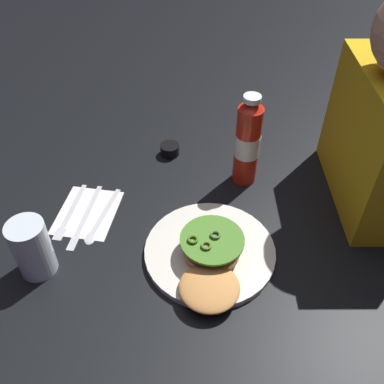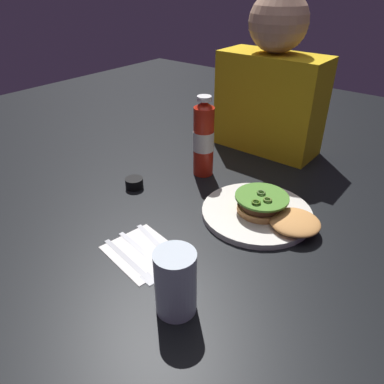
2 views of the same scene
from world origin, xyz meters
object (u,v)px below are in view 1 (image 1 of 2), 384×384
(condiment_cup, at_px, (170,150))
(dinner_plate, at_px, (210,251))
(ketchup_bottle, at_px, (247,143))
(butter_knife, at_px, (83,219))
(burger_sandwich, at_px, (211,260))
(water_glass, at_px, (32,248))
(spoon_utensil, at_px, (98,222))
(fork_utensil, at_px, (68,215))
(napkin, at_px, (88,212))

(condiment_cup, bearing_deg, dinner_plate, 15.71)
(ketchup_bottle, bearing_deg, butter_knife, -69.14)
(burger_sandwich, bearing_deg, butter_knife, -116.13)
(dinner_plate, xyz_separation_m, water_glass, (0.04, -0.37, 0.06))
(spoon_utensil, bearing_deg, condiment_cup, 148.73)
(ketchup_bottle, relative_size, butter_knife, 1.16)
(water_glass, distance_m, spoon_utensil, 0.18)
(condiment_cup, xyz_separation_m, butter_knife, (0.26, -0.20, -0.01))
(burger_sandwich, xyz_separation_m, spoon_utensil, (-0.14, -0.26, -0.03))
(water_glass, relative_size, fork_utensil, 0.71)
(napkin, bearing_deg, burger_sandwich, 59.54)
(dinner_plate, distance_m, spoon_utensil, 0.28)
(burger_sandwich, bearing_deg, napkin, -120.46)
(napkin, relative_size, spoon_utensil, 0.91)
(condiment_cup, xyz_separation_m, napkin, (0.23, -0.19, -0.01))
(ketchup_bottle, height_order, spoon_utensil, ketchup_bottle)
(dinner_plate, distance_m, burger_sandwich, 0.05)
(dinner_plate, distance_m, water_glass, 0.38)
(water_glass, height_order, napkin, water_glass)
(spoon_utensil, bearing_deg, dinner_plate, 70.55)
(ketchup_bottle, distance_m, water_glass, 0.55)
(condiment_cup, bearing_deg, spoon_utensil, -31.27)
(water_glass, relative_size, condiment_cup, 2.53)
(fork_utensil, distance_m, spoon_utensil, 0.08)
(water_glass, height_order, spoon_utensil, water_glass)
(napkin, relative_size, butter_knife, 0.78)
(ketchup_bottle, relative_size, spoon_utensil, 1.35)
(butter_knife, distance_m, spoon_utensil, 0.04)
(dinner_plate, bearing_deg, spoon_utensil, -109.45)
(water_glass, xyz_separation_m, butter_knife, (-0.14, 0.07, -0.06))
(napkin, distance_m, spoon_utensil, 0.05)
(condiment_cup, height_order, napkin, condiment_cup)
(condiment_cup, distance_m, butter_knife, 0.32)
(dinner_plate, height_order, ketchup_bottle, ketchup_bottle)
(dinner_plate, xyz_separation_m, spoon_utensil, (-0.09, -0.26, -0.00))
(water_glass, relative_size, spoon_utensil, 0.73)
(condiment_cup, relative_size, napkin, 0.32)
(water_glass, xyz_separation_m, napkin, (-0.16, 0.07, -0.07))
(spoon_utensil, bearing_deg, butter_knife, -103.10)
(water_glass, bearing_deg, napkin, 155.71)
(dinner_plate, xyz_separation_m, ketchup_bottle, (-0.25, 0.10, 0.11))
(water_glass, bearing_deg, butter_knife, 153.21)
(dinner_plate, relative_size, fork_utensil, 1.52)
(burger_sandwich, bearing_deg, spoon_utensil, -117.78)
(butter_knife, bearing_deg, spoon_utensil, 76.90)
(napkin, bearing_deg, spoon_utensil, 42.68)
(water_glass, bearing_deg, condiment_cup, 145.87)
(ketchup_bottle, bearing_deg, napkin, -72.36)
(fork_utensil, bearing_deg, ketchup_bottle, 107.37)
(water_glass, xyz_separation_m, condiment_cup, (-0.40, 0.27, -0.05))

